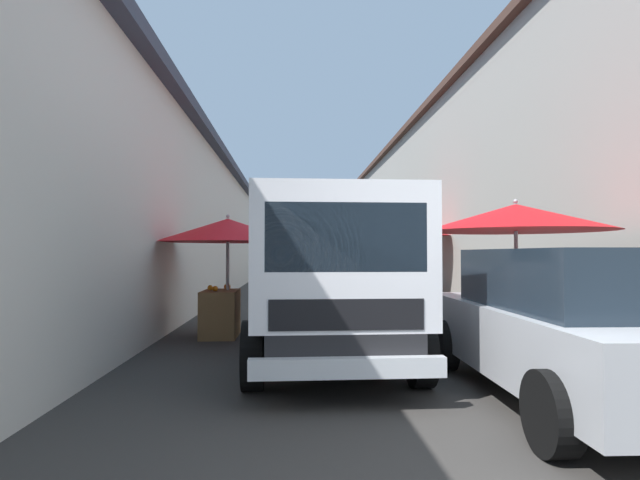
# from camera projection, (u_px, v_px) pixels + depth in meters

# --- Properties ---
(ground) EXTENTS (90.00, 90.00, 0.00)m
(ground) POSITION_uv_depth(u_px,v_px,m) (341.00, 298.00, 16.27)
(ground) COLOR #33302D
(building_left_whitewash) EXTENTS (49.80, 7.50, 4.49)m
(building_left_whitewash) POSITION_uv_depth(u_px,v_px,m) (132.00, 230.00, 18.19)
(building_left_whitewash) COLOR beige
(building_left_whitewash) RESTS_ON ground
(building_right_concrete) EXTENTS (49.80, 7.50, 7.18)m
(building_right_concrete) POSITION_uv_depth(u_px,v_px,m) (529.00, 194.00, 19.00)
(building_right_concrete) COLOR #A39E93
(building_right_concrete) RESTS_ON ground
(fruit_stall_far_right) EXTENTS (2.85, 2.85, 2.23)m
(fruit_stall_far_right) POSITION_uv_depth(u_px,v_px,m) (515.00, 228.00, 7.75)
(fruit_stall_far_right) COLOR #9E9EA3
(fruit_stall_far_right) RESTS_ON ground
(fruit_stall_near_right) EXTENTS (2.49, 2.49, 2.40)m
(fruit_stall_near_right) POSITION_uv_depth(u_px,v_px,m) (414.00, 240.00, 17.32)
(fruit_stall_near_right) COLOR #9E9EA3
(fruit_stall_near_right) RESTS_ON ground
(fruit_stall_far_left) EXTENTS (2.44, 2.44, 2.09)m
(fruit_stall_far_left) POSITION_uv_depth(u_px,v_px,m) (227.00, 243.00, 8.84)
(fruit_stall_far_left) COLOR #9E9EA3
(fruit_stall_far_left) RESTS_ON ground
(hatchback_car) EXTENTS (3.94, 1.99, 1.45)m
(hatchback_car) POSITION_uv_depth(u_px,v_px,m) (574.00, 324.00, 4.89)
(hatchback_car) COLOR #ADAFB5
(hatchback_car) RESTS_ON ground
(delivery_truck) EXTENTS (4.96, 2.05, 2.08)m
(delivery_truck) POSITION_uv_depth(u_px,v_px,m) (331.00, 285.00, 6.04)
(delivery_truck) COLOR black
(delivery_truck) RESTS_ON ground
(vendor_by_crates) EXTENTS (0.53, 0.43, 1.59)m
(vendor_by_crates) POSITION_uv_depth(u_px,v_px,m) (293.00, 269.00, 16.90)
(vendor_by_crates) COLOR #232328
(vendor_by_crates) RESTS_ON ground
(plastic_stool) EXTENTS (0.30, 0.30, 0.43)m
(plastic_stool) POSITION_uv_depth(u_px,v_px,m) (419.00, 289.00, 15.68)
(plastic_stool) COLOR red
(plastic_stool) RESTS_ON ground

